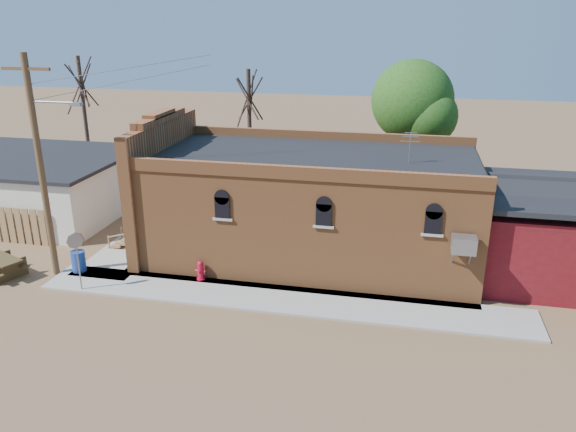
% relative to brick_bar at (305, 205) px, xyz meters
% --- Properties ---
extents(ground, '(120.00, 120.00, 0.00)m').
position_rel_brick_bar_xyz_m(ground, '(-1.64, -5.49, -2.34)').
color(ground, brown).
rests_on(ground, ground).
extents(sidewalk_south, '(19.00, 2.20, 0.08)m').
position_rel_brick_bar_xyz_m(sidewalk_south, '(-0.14, -4.59, -2.30)').
color(sidewalk_south, '#9E9991').
rests_on(sidewalk_south, ground).
extents(sidewalk_west, '(2.60, 10.00, 0.08)m').
position_rel_brick_bar_xyz_m(sidewalk_west, '(-7.94, 0.51, -2.30)').
color(sidewalk_west, '#9E9991').
rests_on(sidewalk_west, ground).
extents(brick_bar, '(16.40, 7.97, 6.30)m').
position_rel_brick_bar_xyz_m(brick_bar, '(0.00, 0.00, 0.00)').
color(brick_bar, '#AC6434').
rests_on(brick_bar, ground).
extents(red_shed, '(5.40, 6.40, 4.30)m').
position_rel_brick_bar_xyz_m(red_shed, '(9.86, 0.01, -0.07)').
color(red_shed, '#5A0F16').
rests_on(red_shed, ground).
extents(wood_fence, '(5.20, 0.10, 1.80)m').
position_rel_brick_bar_xyz_m(wood_fence, '(-14.44, -1.69, -1.44)').
color(wood_fence, olive).
rests_on(wood_fence, ground).
extents(utility_pole, '(3.12, 0.26, 9.00)m').
position_rel_brick_bar_xyz_m(utility_pole, '(-9.79, -4.29, 2.43)').
color(utility_pole, '#533821').
rests_on(utility_pole, ground).
extents(tree_bare_near, '(2.80, 2.80, 7.65)m').
position_rel_brick_bar_xyz_m(tree_bare_near, '(-4.64, 7.51, 3.62)').
color(tree_bare_near, '#443127').
rests_on(tree_bare_near, ground).
extents(tree_bare_far, '(2.80, 2.80, 8.16)m').
position_rel_brick_bar_xyz_m(tree_bare_far, '(-15.64, 8.51, 4.02)').
color(tree_bare_far, '#443127').
rests_on(tree_bare_far, ground).
extents(tree_leafy, '(4.40, 4.40, 8.15)m').
position_rel_brick_bar_xyz_m(tree_leafy, '(4.36, 8.01, 3.59)').
color(tree_leafy, '#443127').
rests_on(tree_leafy, ground).
extents(fire_hydrant, '(0.47, 0.45, 0.82)m').
position_rel_brick_bar_xyz_m(fire_hydrant, '(-3.63, -3.70, -1.86)').
color(fire_hydrant, red).
rests_on(fire_hydrant, sidewalk_south).
extents(stop_sign, '(0.49, 0.50, 2.38)m').
position_rel_brick_bar_xyz_m(stop_sign, '(-7.94, -5.49, -0.43)').
color(stop_sign, gray).
rests_on(stop_sign, sidewalk_south).
extents(trash_barrel, '(0.65, 0.65, 0.89)m').
position_rel_brick_bar_xyz_m(trash_barrel, '(-8.94, -3.99, -1.81)').
color(trash_barrel, navy).
rests_on(trash_barrel, sidewalk_west).
extents(picnic_table, '(2.45, 2.18, 0.84)m').
position_rel_brick_bar_xyz_m(picnic_table, '(-11.91, -4.99, -1.79)').
color(picnic_table, '#4A391D').
rests_on(picnic_table, ground).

